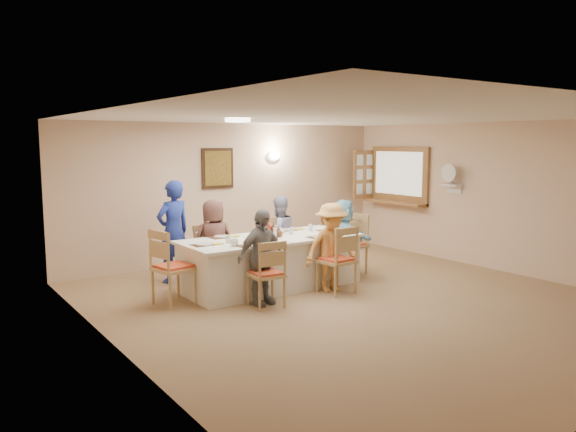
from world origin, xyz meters
TOP-DOWN VIEW (x-y plane):
  - ground at (0.00, 0.00)m, footprint 7.00×7.00m
  - room_walls at (0.00, 0.00)m, footprint 7.00×7.00m
  - wall_picture at (-0.30, 3.46)m, footprint 0.62×0.05m
  - wall_sconce at (0.90, 3.44)m, footprint 0.26×0.09m
  - ceiling_light at (-1.00, 1.50)m, footprint 0.36×0.36m
  - serving_hatch at (3.21, 2.40)m, footprint 0.06×1.50m
  - hatch_sill at (3.09, 2.40)m, footprint 0.30×1.50m
  - shutter_door at (2.95, 3.16)m, footprint 0.55×0.04m
  - fan_shelf at (3.13, 1.05)m, footprint 0.22×0.36m
  - desk_fan at (3.10, 1.05)m, footprint 0.30×0.30m
  - dining_table at (-0.53, 1.36)m, footprint 2.71×1.15m
  - chair_back_left at (-1.13, 2.16)m, footprint 0.43×0.43m
  - chair_back_right at (0.07, 2.16)m, footprint 0.52×0.52m
  - chair_front_left at (-1.13, 0.56)m, footprint 0.48×0.48m
  - chair_front_right at (0.07, 0.56)m, footprint 0.49×0.49m
  - chair_left_end at (-2.08, 1.36)m, footprint 0.58×0.58m
  - chair_right_end at (1.02, 1.36)m, footprint 0.52×0.52m
  - diner_back_left at (-1.13, 2.04)m, footprint 0.73×0.56m
  - diner_back_right at (0.07, 2.04)m, footprint 0.67×0.54m
  - diner_front_left at (-1.13, 0.68)m, footprint 0.84×0.52m
  - diner_front_right at (0.07, 0.68)m, footprint 0.98×0.74m
  - diner_right_end at (0.89, 1.36)m, footprint 1.29×0.78m
  - caregiver at (-1.58, 2.51)m, footprint 0.74×0.62m
  - placemat_fl at (-1.13, 0.94)m, footprint 0.38×0.28m
  - plate_fl at (-1.13, 0.94)m, footprint 0.24×0.24m
  - napkin_fl at (-0.95, 0.89)m, footprint 0.14×0.14m
  - placemat_fr at (0.07, 0.94)m, footprint 0.37×0.28m
  - plate_fr at (0.07, 0.94)m, footprint 0.26×0.26m
  - napkin_fr at (0.25, 0.89)m, footprint 0.15×0.15m
  - placemat_bl at (-1.13, 1.78)m, footprint 0.38×0.28m
  - plate_bl at (-1.13, 1.78)m, footprint 0.23×0.23m
  - napkin_bl at (-0.95, 1.73)m, footprint 0.14×0.14m
  - placemat_br at (0.07, 1.78)m, footprint 0.34×0.26m
  - plate_br at (0.07, 1.78)m, footprint 0.24×0.24m
  - napkin_br at (0.25, 1.73)m, footprint 0.15×0.15m
  - placemat_le at (-1.63, 1.36)m, footprint 0.33×0.25m
  - plate_le at (-1.63, 1.36)m, footprint 0.25×0.25m
  - napkin_le at (-1.45, 1.31)m, footprint 0.14×0.14m
  - placemat_re at (0.59, 1.36)m, footprint 0.37×0.28m
  - plate_re at (0.59, 1.36)m, footprint 0.24×0.24m
  - napkin_re at (0.77, 1.31)m, footprint 0.14×0.14m
  - teacup_a at (-1.34, 1.05)m, footprint 0.20×0.20m
  - teacup_b at (-0.13, 1.87)m, footprint 0.16×0.16m
  - bowl_a at (-0.81, 1.12)m, footprint 0.30×0.30m
  - bowl_b at (-0.22, 1.63)m, footprint 0.34×0.34m
  - condiment_ketchup at (-0.55, 1.41)m, footprint 0.11×0.11m
  - condiment_brown at (-0.45, 1.42)m, footprint 0.16×0.16m
  - condiment_malt at (-0.43, 1.31)m, footprint 0.17×0.17m
  - drinking_glass at (-0.68, 1.41)m, footprint 0.07×0.07m

SIDE VIEW (x-z plane):
  - ground at x=0.00m, z-range 0.00..0.00m
  - dining_table at x=-0.53m, z-range 0.00..0.76m
  - chair_back_left at x=-1.13m, z-range 0.00..0.89m
  - chair_front_left at x=-1.13m, z-range 0.00..0.91m
  - chair_back_right at x=0.07m, z-range 0.00..0.91m
  - chair_front_right at x=0.07m, z-range 0.00..0.99m
  - chair_right_end at x=1.02m, z-range 0.00..0.99m
  - chair_left_end at x=-2.08m, z-range 0.00..1.03m
  - diner_right_end at x=0.89m, z-range 0.00..1.25m
  - diner_back_right at x=0.07m, z-range 0.00..1.29m
  - diner_front_left at x=-1.13m, z-range 0.00..1.29m
  - diner_front_right at x=0.07m, z-range 0.00..1.29m
  - diner_back_left at x=-1.13m, z-range 0.00..1.31m
  - placemat_fl at x=-1.13m, z-range 0.76..0.77m
  - placemat_fr at x=0.07m, z-range 0.76..0.77m
  - placemat_bl at x=-1.13m, z-range 0.76..0.77m
  - placemat_br at x=0.07m, z-range 0.76..0.77m
  - placemat_le at x=-1.63m, z-range 0.76..0.77m
  - placemat_re at x=0.59m, z-range 0.76..0.77m
  - napkin_fl at x=-0.95m, z-range 0.77..0.77m
  - napkin_fr at x=0.25m, z-range 0.77..0.77m
  - napkin_bl at x=-0.95m, z-range 0.77..0.77m
  - napkin_br at x=0.25m, z-range 0.77..0.77m
  - napkin_le at x=-1.45m, z-range 0.77..0.77m
  - napkin_re at x=0.77m, z-range 0.77..0.77m
  - plate_fl at x=-1.13m, z-range 0.77..0.78m
  - plate_fr at x=0.07m, z-range 0.76..0.78m
  - plate_bl at x=-1.13m, z-range 0.77..0.78m
  - plate_br at x=0.07m, z-range 0.77..0.78m
  - plate_le at x=-1.63m, z-range 0.77..0.78m
  - plate_re at x=0.59m, z-range 0.77..0.78m
  - bowl_a at x=-0.81m, z-range 0.76..0.81m
  - bowl_b at x=-0.22m, z-range 0.76..0.82m
  - caregiver at x=-1.58m, z-range 0.00..1.59m
  - teacup_b at x=-0.13m, z-range 0.76..0.84m
  - teacup_a at x=-1.34m, z-range 0.76..0.85m
  - drinking_glass at x=-0.68m, z-range 0.76..0.87m
  - condiment_malt at x=-0.43m, z-range 0.76..0.90m
  - condiment_brown at x=-0.45m, z-range 0.76..0.97m
  - condiment_ketchup at x=-0.55m, z-range 0.76..1.01m
  - hatch_sill at x=3.09m, z-range 0.95..1.00m
  - fan_shelf at x=3.13m, z-range 1.39..1.41m
  - serving_hatch at x=3.21m, z-range 0.92..2.08m
  - shutter_door at x=2.95m, z-range 1.00..2.00m
  - room_walls at x=0.00m, z-range -1.99..5.01m
  - desk_fan at x=3.10m, z-range 1.41..1.69m
  - wall_picture at x=-0.30m, z-range 1.34..2.06m
  - wall_sconce at x=0.90m, z-range 1.81..1.99m
  - ceiling_light at x=-1.00m, z-range 2.45..2.50m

